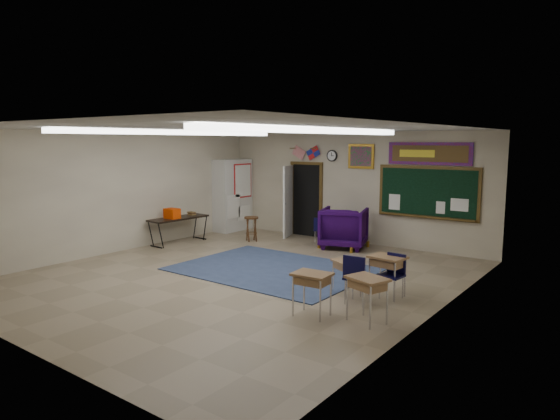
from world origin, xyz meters
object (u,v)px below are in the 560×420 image
Objects in this scene: folding_table at (179,229)px; wingback_armchair at (344,228)px; wooden_stool at (251,229)px; student_desk_front_right at (387,274)px; student_desk_front_left at (347,276)px.

wingback_armchair is at bearing 31.79° from folding_table.
wooden_stool is at bearing 46.74° from folding_table.
wingback_armchair reaches higher than wooden_stool.
wingback_armchair is at bearing 17.99° from wooden_stool.
folding_table is at bearing -135.67° from wooden_stool.
folding_table is 2.55× the size of wooden_stool.
student_desk_front_right is 0.42× the size of folding_table.
student_desk_front_right reaches higher than wooden_stool.
student_desk_front_left is at bearing -10.05° from folding_table.
student_desk_front_right is (2.67, -3.14, -0.11)m from wingback_armchair.
folding_table is (-6.55, 0.96, -0.02)m from student_desk_front_right.
wooden_stool is at bearing -0.57° from wingback_armchair.
student_desk_front_right is at bearing -5.89° from folding_table.
wingback_armchair is 4.06m from student_desk_front_left.
folding_table is 1.98m from wooden_stool.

